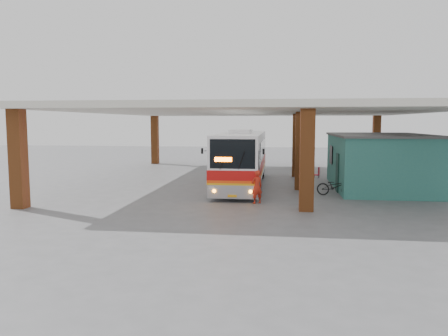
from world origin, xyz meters
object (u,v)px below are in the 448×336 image
Objects in this scene: coach_bus at (242,158)px; pedestrian at (257,187)px; motorcycle at (335,186)px; red_chair at (318,173)px.

pedestrian is (1.19, -5.67, -0.89)m from coach_bus.
coach_bus reaches higher than pedestrian.
coach_bus is 6.05m from motorcycle.
motorcycle reaches higher than red_chair.
red_chair is (3.60, 9.89, -0.43)m from pedestrian.
pedestrian reaches higher than motorcycle.
red_chair is at bearing -143.47° from pedestrian.
red_chair is (-0.29, 7.31, -0.15)m from motorcycle.
coach_bus is 15.49× the size of red_chair.
coach_bus is at bearing -122.88° from red_chair.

